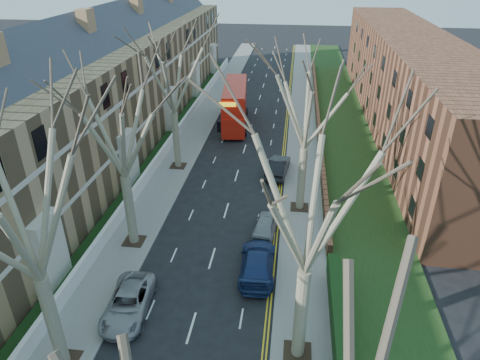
% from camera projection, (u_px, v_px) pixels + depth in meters
% --- Properties ---
extents(pavement_left, '(3.00, 102.00, 0.12)m').
position_uv_depth(pavement_left, '(200.00, 125.00, 49.98)').
color(pavement_left, slate).
rests_on(pavement_left, ground).
extents(pavement_right, '(3.00, 102.00, 0.12)m').
position_uv_depth(pavement_right, '(303.00, 130.00, 48.61)').
color(pavement_right, slate).
rests_on(pavement_right, ground).
extents(terrace_left, '(9.70, 78.00, 13.60)m').
position_uv_depth(terrace_left, '(102.00, 97.00, 41.27)').
color(terrace_left, '#93734B').
rests_on(terrace_left, ground).
extents(flats_right, '(13.97, 54.00, 10.00)m').
position_uv_depth(flats_right, '(408.00, 81.00, 48.48)').
color(flats_right, brown).
rests_on(flats_right, ground).
extents(front_wall_left, '(0.30, 78.00, 1.00)m').
position_uv_depth(front_wall_left, '(167.00, 147.00, 42.90)').
color(front_wall_left, white).
rests_on(front_wall_left, ground).
extents(grass_verge_right, '(6.00, 102.00, 0.06)m').
position_uv_depth(grass_verge_right, '(344.00, 131.00, 48.05)').
color(grass_verge_right, '#1A3513').
rests_on(grass_verge_right, ground).
extents(tree_left_mid, '(10.50, 10.50, 14.71)m').
position_uv_depth(tree_left_mid, '(17.00, 196.00, 16.60)').
color(tree_left_mid, '#6C634D').
rests_on(tree_left_mid, ground).
extents(tree_left_far, '(10.15, 10.15, 14.22)m').
position_uv_depth(tree_left_far, '(116.00, 117.00, 25.50)').
color(tree_left_far, '#6C634D').
rests_on(tree_left_far, ground).
extents(tree_left_dist, '(10.50, 10.50, 14.71)m').
position_uv_depth(tree_left_dist, '(171.00, 65.00, 35.85)').
color(tree_left_dist, '#6C634D').
rests_on(tree_left_dist, ground).
extents(tree_right_mid, '(10.50, 10.50, 14.71)m').
position_uv_depth(tree_right_mid, '(312.00, 189.00, 17.05)').
color(tree_right_mid, '#6C634D').
rests_on(tree_right_mid, ground).
extents(tree_right_far, '(10.15, 10.15, 14.22)m').
position_uv_depth(tree_right_far, '(308.00, 95.00, 29.45)').
color(tree_right_far, '#6C634D').
rests_on(tree_right_far, ground).
extents(double_decker_bus, '(3.59, 11.21, 4.61)m').
position_uv_depth(double_decker_bus, '(235.00, 106.00, 49.28)').
color(double_decker_bus, red).
rests_on(double_decker_bus, ground).
extents(car_left_far, '(2.59, 5.02, 1.35)m').
position_uv_depth(car_left_far, '(128.00, 303.00, 23.77)').
color(car_left_far, gray).
rests_on(car_left_far, ground).
extents(car_right_near, '(2.33, 5.34, 1.53)m').
position_uv_depth(car_right_near, '(257.00, 263.00, 26.73)').
color(car_right_near, navy).
rests_on(car_right_near, ground).
extents(car_right_mid, '(1.93, 4.01, 1.32)m').
position_uv_depth(car_right_mid, '(266.00, 225.00, 30.61)').
color(car_right_mid, gray).
rests_on(car_right_mid, ground).
extents(car_right_far, '(2.16, 4.85, 1.55)m').
position_uv_depth(car_right_far, '(278.00, 167.00, 38.68)').
color(car_right_far, black).
rests_on(car_right_far, ground).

